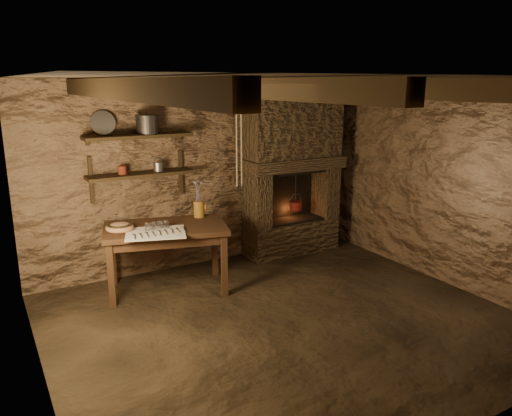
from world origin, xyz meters
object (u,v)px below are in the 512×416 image
work_table (167,256)px  red_pot (295,205)px  stoneware_jug (199,201)px  iron_stockpot (147,125)px  wooden_bowl (120,228)px

work_table → red_pot: (2.03, 0.37, 0.27)m
stoneware_jug → red_pot: (1.54, 0.21, -0.28)m
red_pot → iron_stockpot: bearing=176.6°
work_table → wooden_bowl: bearing=-171.2°
stoneware_jug → iron_stockpot: bearing=130.4°
wooden_bowl → red_pot: red_pot is taller
wooden_bowl → iron_stockpot: 1.25m
iron_stockpot → stoneware_jug: bearing=-34.1°
work_table → stoneware_jug: stoneware_jug is taller
iron_stockpot → red_pot: iron_stockpot is taller
iron_stockpot → red_pot: 2.34m
red_pot → stoneware_jug: bearing=-172.4°
work_table → iron_stockpot: (0.01, 0.49, 1.45)m
work_table → wooden_bowl: size_ratio=4.93×
work_table → iron_stockpot: bearing=104.4°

